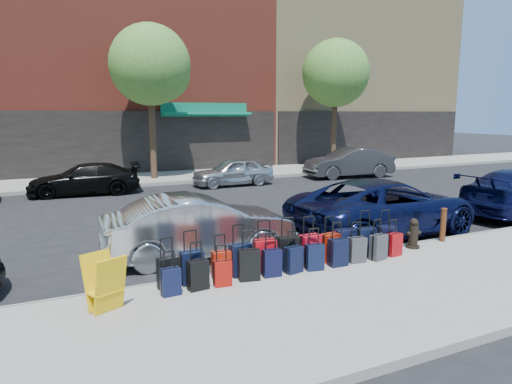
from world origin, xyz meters
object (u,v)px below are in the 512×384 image
car_far_1 (85,179)px  fire_hydrant (413,234)px  car_near_1 (200,226)px  car_far_3 (349,163)px  tree_right (338,75)px  bollard (443,224)px  display_rack (105,283)px  car_near_2 (385,207)px  suitcase_front_5 (288,252)px  car_far_2 (233,172)px  tree_center (153,67)px

car_far_1 → fire_hydrant: bearing=33.7°
fire_hydrant → car_near_1: size_ratio=0.16×
fire_hydrant → car_far_3: (6.54, 11.33, 0.28)m
tree_right → car_far_1: tree_right is taller
bollard → car_near_1: bearing=162.3°
bollard → tree_right: bearing=64.7°
display_rack → car_near_2: 7.96m
suitcase_front_5 → car_far_1: size_ratio=0.24×
car_far_2 → car_near_1: bearing=-26.5°
fire_hydrant → car_far_1: bearing=129.1°
fire_hydrant → car_near_1: car_near_1 is taller
car_near_2 → car_far_3: size_ratio=1.20×
tree_right → car_far_2: size_ratio=1.96×
tree_right → car_far_1: (-14.04, -2.53, -4.78)m
car_far_1 → car_far_3: 12.82m
suitcase_front_5 → fire_hydrant: suitcase_front_5 is taller
tree_center → tree_right: same height
car_far_2 → display_rack: bearing=-30.9°
car_near_1 → car_near_2: 5.23m
tree_right → car_far_3: size_ratio=1.59×
bollard → fire_hydrant: bearing=-173.8°
fire_hydrant → car_near_1: bearing=168.4°
display_rack → car_far_2: bearing=35.6°
tree_center → car_far_1: tree_center is taller
tree_right → car_near_1: tree_right is taller
suitcase_front_5 → car_far_3: bearing=58.2°
tree_center → car_near_2: (3.35, -12.58, -4.65)m
fire_hydrant → display_rack: bearing=-164.6°
car_near_1 → car_near_2: size_ratio=0.80×
tree_right → fire_hydrant: bearing=-118.5°
car_near_1 → tree_right: bearing=-43.2°
car_far_3 → car_near_1: bearing=-43.5°
car_near_1 → car_far_2: bearing=-24.6°
suitcase_front_5 → car_near_2: bearing=32.3°
suitcase_front_5 → bollard: suitcase_front_5 is taller
fire_hydrant → car_far_2: bearing=100.6°
fire_hydrant → car_far_3: car_far_3 is taller
tree_right → suitcase_front_5: 18.73m
tree_center → suitcase_front_5: 15.10m
tree_center → car_far_2: size_ratio=1.96×
suitcase_front_5 → car_far_3: size_ratio=0.23×
suitcase_front_5 → display_rack: bearing=-161.7°
bollard → car_near_2: (-0.45, 1.60, 0.19)m
bollard → car_near_1: car_near_1 is taller
display_rack → car_far_1: bearing=62.9°
car_near_2 → car_far_2: bearing=-0.2°
suitcase_front_5 → car_near_2: (3.96, 1.67, 0.29)m
car_near_2 → suitcase_front_5: bearing=109.4°
tree_right → car_far_2: bearing=-159.2°
tree_center → fire_hydrant: size_ratio=10.28×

